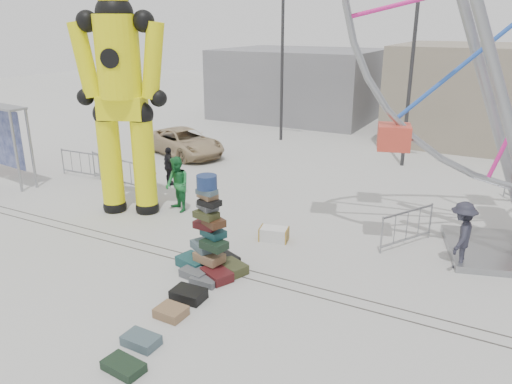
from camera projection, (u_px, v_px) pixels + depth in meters
The scene contains 24 objects.
ground at pixel (171, 271), 12.97m from camera, with size 90.00×90.00×0.00m, color #9E9E99.
track_line_near at pixel (185, 262), 13.47m from camera, with size 40.00×0.04×0.01m, color #47443F.
track_line_far at pixel (193, 256), 13.80m from camera, with size 40.00×0.04×0.01m, color #47443F.
building_left at pixel (299, 83), 33.26m from camera, with size 10.00×8.00×4.40m, color gray.
lamp_post_right at pixel (414, 63), 20.96m from camera, with size 1.41×0.25×8.00m.
lamp_post_left at pixel (284, 55), 25.75m from camera, with size 1.41×0.25×8.00m.
suitcase_tower at pixel (210, 245), 12.81m from camera, with size 2.00×1.66×2.60m.
crash_test_dummy at pixel (121, 90), 15.74m from camera, with size 3.03×1.64×7.75m.
steamer_trunk at pixel (274, 234), 14.74m from camera, with size 0.84×0.48×0.39m, color silver.
row_case_0 at pixel (216, 262), 13.19m from camera, with size 0.79×0.46×0.24m, color #383C1E.
row_case_1 at pixel (206, 280), 12.36m from camera, with size 0.69×0.50×0.18m, color #585A5F.
row_case_2 at pixel (189, 294), 11.64m from camera, with size 0.78×0.54×0.25m, color black.
row_case_3 at pixel (171, 312), 10.96m from camera, with size 0.64×0.54×0.22m, color #8A6646.
row_case_4 at pixel (141, 340), 10.00m from camera, with size 0.74×0.48×0.21m, color #465B64.
row_case_5 at pixel (124, 366), 9.27m from camera, with size 0.79×0.47×0.18m, color black.
barricade_dummy_a at pixel (81, 164), 20.63m from camera, with size 2.00×0.10×1.10m, color gray, non-canonical shape.
barricade_dummy_b at pixel (107, 169), 20.00m from camera, with size 2.00×0.10×1.10m, color gray, non-canonical shape.
barricade_dummy_c at pixel (131, 175), 19.18m from camera, with size 2.00×0.10×1.10m, color gray, non-canonical shape.
barricade_wheel_front at pixel (407, 228), 14.30m from camera, with size 2.00×0.10×1.10m, color gray, non-canonical shape.
pedestrian_red at pixel (148, 181), 17.07m from camera, with size 0.70×0.46×1.92m, color red.
pedestrian_green at pixel (177, 185), 16.79m from camera, with size 0.92×0.72×1.89m, color #1C7235.
pedestrian_black at pixel (169, 166), 19.55m from camera, with size 0.89×0.37×1.52m, color black.
pedestrian_grey at pixel (461, 235), 12.95m from camera, with size 1.16×0.67×1.80m, color #242430.
parked_suv at pixel (184, 142), 23.99m from camera, with size 2.11×4.57×1.27m, color tan.
Camera 1 is at (7.43, -9.17, 6.18)m, focal length 35.00 mm.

